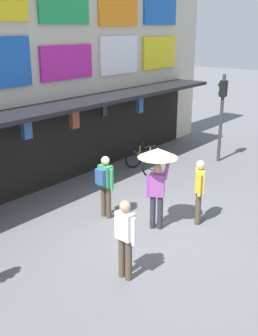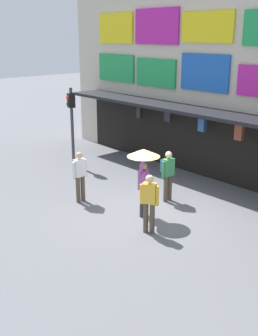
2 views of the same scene
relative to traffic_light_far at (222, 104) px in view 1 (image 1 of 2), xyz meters
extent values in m
plane|color=slate|center=(-5.95, -1.04, -2.14)|extent=(80.00, 80.00, 0.00)
cube|color=beige|center=(-5.95, 3.56, 1.86)|extent=(18.00, 1.20, 8.00)
cube|color=black|center=(-5.95, 2.26, 0.46)|extent=(15.30, 1.40, 0.12)
cube|color=green|center=(-4.72, 2.91, 3.25)|extent=(1.95, 0.08, 1.10)
cube|color=orange|center=(-2.26, 2.91, 3.30)|extent=(1.97, 0.08, 1.29)
cube|color=blue|center=(0.20, 2.91, 3.28)|extent=(2.06, 0.08, 1.16)
cube|color=#B71E93|center=(-4.72, 2.91, 1.61)|extent=(2.08, 0.08, 1.01)
cube|color=white|center=(-2.26, 2.91, 1.71)|extent=(1.96, 0.08, 1.28)
cube|color=yellow|center=(0.20, 2.91, 1.68)|extent=(2.12, 0.08, 1.20)
cylinder|color=black|center=(-6.78, 2.43, 0.30)|extent=(0.02, 0.02, 0.21)
cube|color=#2D5693|center=(-6.78, 2.43, -0.04)|extent=(0.26, 0.16, 0.46)
cylinder|color=black|center=(-5.13, 2.29, 0.32)|extent=(0.02, 0.02, 0.15)
cube|color=brown|center=(-5.13, 2.29, 0.00)|extent=(0.28, 0.17, 0.50)
cylinder|color=black|center=(-3.47, 2.60, 0.30)|extent=(0.02, 0.02, 0.19)
cube|color=#232328|center=(-3.47, 2.60, 0.00)|extent=(0.21, 0.13, 0.41)
cylinder|color=black|center=(-1.82, 2.34, 0.30)|extent=(0.02, 0.02, 0.20)
cube|color=#2D5693|center=(-1.82, 2.34, -0.05)|extent=(0.25, 0.15, 0.52)
cube|color=black|center=(-5.95, 2.94, -0.89)|extent=(15.30, 0.04, 2.50)
cylinder|color=#38383D|center=(0.00, -0.01, -0.54)|extent=(0.12, 0.12, 3.20)
cube|color=black|center=(0.00, -0.01, 0.56)|extent=(0.33, 0.30, 0.56)
sphere|color=black|center=(-0.03, 0.12, 0.69)|extent=(0.15, 0.15, 0.15)
sphere|color=#19DB3D|center=(-0.03, 0.12, 0.43)|extent=(0.15, 0.15, 0.15)
torus|color=black|center=(-2.98, 0.95, -1.78)|extent=(0.70, 0.30, 0.72)
torus|color=black|center=(-2.61, 1.98, -1.78)|extent=(0.70, 0.30, 0.72)
cylinder|color=#A3998E|center=(-2.79, 1.46, -1.53)|extent=(0.38, 0.95, 0.05)
cylinder|color=#A3998E|center=(-2.74, 1.62, -1.36)|extent=(0.04, 0.04, 0.35)
cube|color=black|center=(-2.74, 1.62, -1.17)|extent=(0.16, 0.22, 0.06)
cylinder|color=#A3998E|center=(-2.95, 1.02, -1.36)|extent=(0.04, 0.04, 0.50)
cylinder|color=black|center=(-2.95, 1.02, -1.11)|extent=(0.43, 0.18, 0.04)
cylinder|color=brown|center=(-6.20, 0.17, -1.70)|extent=(0.14, 0.14, 0.88)
cylinder|color=brown|center=(-6.22, -0.01, -1.70)|extent=(0.14, 0.14, 0.88)
cube|color=#388E51|center=(-6.21, 0.08, -0.98)|extent=(0.25, 0.38, 0.56)
sphere|color=beige|center=(-6.21, 0.08, -0.57)|extent=(0.22, 0.22, 0.22)
cylinder|color=#388E51|center=(-6.19, 0.30, -1.03)|extent=(0.09, 0.09, 0.56)
cylinder|color=#388E51|center=(-6.22, -0.14, -1.03)|extent=(0.09, 0.09, 0.56)
cube|color=#2D5693|center=(-6.37, 0.10, -0.96)|extent=(0.18, 0.29, 0.40)
cylinder|color=brown|center=(-8.05, -2.16, -1.70)|extent=(0.14, 0.14, 0.88)
cylinder|color=brown|center=(-8.04, -1.98, -1.70)|extent=(0.14, 0.14, 0.88)
cube|color=white|center=(-8.05, -2.07, -0.98)|extent=(0.24, 0.37, 0.56)
sphere|color=tan|center=(-8.05, -2.07, -0.57)|extent=(0.22, 0.22, 0.22)
cylinder|color=white|center=(-8.06, -2.29, -1.03)|extent=(0.09, 0.09, 0.56)
cylinder|color=white|center=(-8.03, -1.85, -1.03)|extent=(0.09, 0.09, 0.56)
cylinder|color=brown|center=(-5.07, -2.01, -1.70)|extent=(0.14, 0.14, 0.88)
cylinder|color=brown|center=(-4.92, -1.92, -1.70)|extent=(0.14, 0.14, 0.88)
cube|color=gold|center=(-4.99, -1.96, -0.98)|extent=(0.42, 0.37, 0.56)
sphere|color=beige|center=(-4.99, -1.96, -0.57)|extent=(0.22, 0.22, 0.22)
cylinder|color=gold|center=(-5.18, -2.07, -1.03)|extent=(0.09, 0.09, 0.56)
cylinder|color=gold|center=(-4.80, -1.86, -1.03)|extent=(0.09, 0.09, 0.56)
cylinder|color=#2D2D38|center=(-5.95, -1.24, -1.70)|extent=(0.14, 0.14, 0.88)
cylinder|color=#2D2D38|center=(-5.86, -1.39, -1.70)|extent=(0.14, 0.14, 0.88)
cube|color=#9E4CA8|center=(-5.91, -1.31, -0.98)|extent=(0.37, 0.42, 0.56)
sphere|color=tan|center=(-5.91, -1.31, -0.57)|extent=(0.22, 0.22, 0.22)
cylinder|color=#9E4CA8|center=(-6.01, -1.12, -1.03)|extent=(0.09, 0.09, 0.56)
cylinder|color=#9E4CA8|center=(-5.80, -1.51, -0.58)|extent=(0.23, 0.09, 0.48)
cylinder|color=#4C3823|center=(-5.80, -1.51, -0.47)|extent=(0.02, 0.02, 0.55)
cone|color=#E0B770|center=(-5.91, -1.31, -0.17)|extent=(0.96, 0.96, 0.22)
camera|label=1|loc=(-13.47, -6.50, 2.62)|focal=43.52mm
camera|label=2|loc=(2.33, -9.27, 3.10)|focal=44.36mm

